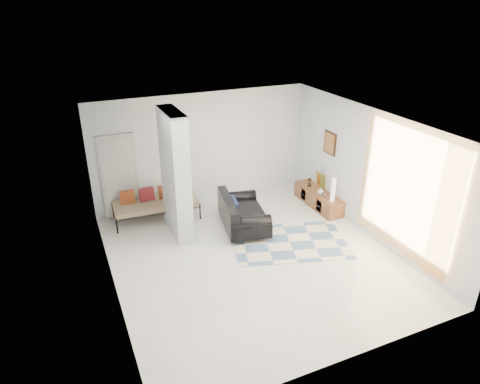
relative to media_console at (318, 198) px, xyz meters
name	(u,v)px	position (x,y,z in m)	size (l,w,h in m)	color
floor	(253,257)	(-2.52, -1.46, -0.21)	(6.00, 6.00, 0.00)	silver
ceiling	(255,125)	(-2.52, -1.46, 2.59)	(6.00, 6.00, 0.00)	white
wall_back	(202,149)	(-2.52, 1.54, 1.19)	(6.00, 6.00, 0.00)	white
wall_front	(351,284)	(-2.52, -4.46, 1.19)	(6.00, 6.00, 0.00)	white
wall_left	(107,224)	(-5.27, -1.46, 1.19)	(6.00, 6.00, 0.00)	white
wall_right	(369,174)	(0.23, -1.46, 1.19)	(6.00, 6.00, 0.00)	white
partition_column	(175,175)	(-3.62, 0.14, 1.19)	(0.35, 1.20, 2.80)	#B5BBBD
hallway_door	(119,176)	(-4.62, 1.50, 0.81)	(0.85, 0.06, 2.04)	beige
curtain	(405,193)	(0.15, -2.61, 1.24)	(2.55, 2.55, 0.00)	#F4A340
wall_art	(330,143)	(0.20, 0.00, 1.44)	(0.04, 0.45, 0.55)	#36200E
media_console	(318,198)	(0.00, 0.00, 0.00)	(0.45, 1.63, 0.80)	brown
loveseat	(241,214)	(-2.26, -0.25, 0.15)	(1.19, 1.71, 0.76)	silver
daybed	(155,203)	(-3.94, 1.01, 0.20)	(2.01, 0.94, 0.77)	black
area_rug	(290,242)	(-1.55, -1.26, -0.20)	(2.42, 1.61, 0.01)	beige
cylinder_lamp	(333,190)	(-0.02, -0.60, 0.49)	(0.11, 0.11, 0.59)	beige
bronze_figurine	(309,182)	(-0.05, 0.37, 0.31)	(0.11, 0.11, 0.23)	black
vase	(321,191)	(-0.05, -0.14, 0.28)	(0.17, 0.17, 0.18)	white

